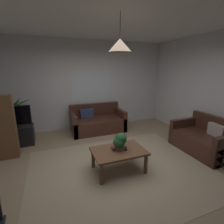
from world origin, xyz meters
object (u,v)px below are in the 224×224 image
object	(u,v)px
potted_palm_corner	(15,119)
remote_on_table_0	(125,148)
couch_under_window	(97,122)
potted_plant_on_table	(120,141)
book_on_table_1	(115,147)
couch_right_side	(204,140)
tv	(12,117)
coffee_table	(119,153)
book_on_table_0	(115,149)
tv_stand	(15,136)
pendant_lamp	(120,45)

from	to	relation	value
potted_palm_corner	remote_on_table_0	bearing A→B (deg)	-47.60
couch_under_window	potted_palm_corner	distance (m)	2.33
remote_on_table_0	potted_plant_on_table	bearing A→B (deg)	-158.55
book_on_table_1	potted_palm_corner	distance (m)	3.12
couch_right_side	tv	distance (m)	4.71
couch_under_window	potted_plant_on_table	distance (m)	2.25
couch_under_window	coffee_table	world-z (taller)	couch_under_window
couch_right_side	book_on_table_1	distance (m)	2.27
remote_on_table_0	potted_plant_on_table	distance (m)	0.20
book_on_table_0	remote_on_table_0	bearing A→B (deg)	-15.01
couch_under_window	tv_stand	size ratio (longest dim) A/B	1.81
coffee_table	potted_plant_on_table	bearing A→B (deg)	6.10
pendant_lamp	potted_palm_corner	bearing A→B (deg)	130.42
remote_on_table_0	couch_right_side	bearing A→B (deg)	18.61
couch_right_side	tv	xyz separation A→B (m)	(-4.26, 1.94, 0.50)
book_on_table_0	remote_on_table_0	world-z (taller)	remote_on_table_0
book_on_table_0	remote_on_table_0	size ratio (longest dim) A/B	0.73
remote_on_table_0	tv_stand	xyz separation A→B (m)	(-2.19, 1.96, -0.19)
couch_right_side	tv_stand	size ratio (longest dim) A/B	1.49
book_on_table_0	potted_plant_on_table	world-z (taller)	potted_plant_on_table
tv_stand	coffee_table	bearing A→B (deg)	-43.88
tv_stand	couch_under_window	bearing A→B (deg)	6.36
remote_on_table_0	tv	bearing A→B (deg)	157.19
book_on_table_1	couch_right_side	bearing A→B (deg)	-1.54
potted_plant_on_table	remote_on_table_0	bearing A→B (deg)	2.73
couch_right_side	pendant_lamp	size ratio (longest dim) A/B	2.25
book_on_table_1	potted_palm_corner	size ratio (longest dim) A/B	0.09
coffee_table	potted_palm_corner	world-z (taller)	potted_palm_corner
couch_under_window	book_on_table_0	xyz separation A→B (m)	(-0.28, -2.16, 0.17)
couch_right_side	tv	size ratio (longest dim) A/B	1.54
couch_under_window	remote_on_table_0	world-z (taller)	couch_under_window
pendant_lamp	book_on_table_0	bearing A→B (deg)	133.53
couch_under_window	tv	world-z (taller)	tv
couch_right_side	tv_stand	bearing A→B (deg)	-114.77
book_on_table_0	pendant_lamp	bearing A→B (deg)	-46.47
potted_plant_on_table	book_on_table_1	bearing A→B (deg)	141.01
couch_under_window	book_on_table_1	world-z (taller)	couch_under_window
couch_right_side	coffee_table	xyz separation A→B (m)	(-2.21, -0.00, 0.09)
couch_right_side	potted_palm_corner	bearing A→B (deg)	-119.61
couch_under_window	book_on_table_0	size ratio (longest dim) A/B	13.86
couch_right_side	pendant_lamp	distance (m)	2.99
book_on_table_0	remote_on_table_0	distance (m)	0.21
book_on_table_1	tv_stand	distance (m)	2.76
coffee_table	book_on_table_0	xyz separation A→B (m)	(-0.06, 0.06, 0.08)
book_on_table_1	potted_plant_on_table	xyz separation A→B (m)	(0.08, -0.06, 0.14)
couch_right_side	couch_under_window	bearing A→B (deg)	-138.12
pendant_lamp	coffee_table	bearing A→B (deg)	-100.62
couch_under_window	pendant_lamp	world-z (taller)	pendant_lamp
book_on_table_0	potted_plant_on_table	xyz separation A→B (m)	(0.08, -0.06, 0.17)
book_on_table_0	pendant_lamp	distance (m)	1.86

